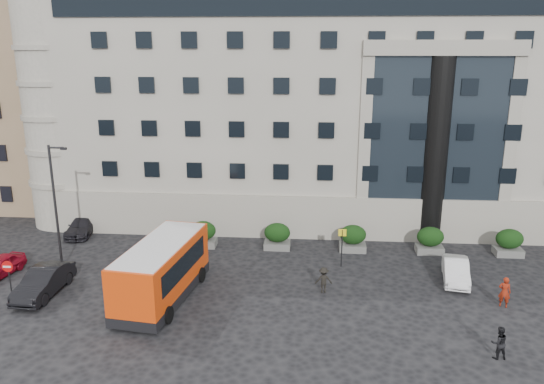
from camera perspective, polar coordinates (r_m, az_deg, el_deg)
The scene contains 22 objects.
ground at distance 30.16m, azimuth -2.81°, elevation -11.47°, with size 120.00×120.00×0.00m, color black.
civic_building at distance 48.91m, azimuth 7.47°, elevation 9.94°, with size 44.00×24.00×18.00m, color gray.
entrance_column at distance 38.56m, azimuth 17.12°, elevation 4.12°, with size 1.80×1.80×13.00m, color black.
apartment_near at distance 54.28m, azimuth -26.45°, elevation 10.09°, with size 14.00×14.00×20.00m, color #846A4D.
apartment_far at distance 71.53m, azimuth -21.30°, elevation 12.40°, with size 13.00×13.00×22.00m, color brown.
hedge_a at distance 37.49m, azimuth -7.41°, elevation -4.47°, with size 1.80×1.26×1.84m.
hedge_b at distance 36.80m, azimuth 0.56°, elevation -4.73°, with size 1.80×1.26×1.84m.
hedge_c at distance 36.83m, azimuth 8.69°, elevation -4.90°, with size 1.80×1.26×1.84m.
hedge_d at distance 37.59m, azimuth 16.65°, elevation -4.97°, with size 1.80×1.26×1.84m.
hedge_e at distance 39.04m, azimuth 24.15°, elevation -4.94°, with size 1.80×1.26×1.84m.
street_lamp at distance 34.71m, azimuth -22.20°, elevation -1.21°, with size 1.16×0.18×8.00m.
bus_stop_sign at distance 33.87m, azimuth 7.54°, elevation -5.26°, with size 0.50×0.08×2.52m.
no_entry_sign at distance 32.78m, azimuth -26.50°, elevation -7.73°, with size 0.64×0.16×2.32m.
minibus at distance 30.09m, azimuth -11.77°, elevation -8.08°, with size 3.74×8.12×3.26m.
red_truck at distance 50.22m, azimuth -17.35°, elevation 0.75°, with size 2.78×5.43×2.84m.
parked_car_b at distance 33.02m, azimuth -23.35°, elevation -8.85°, with size 1.62×4.64×1.53m, color black.
parked_car_c at distance 42.13m, azimuth -19.76°, elevation -3.47°, with size 1.72×4.24×1.23m, color black.
parked_car_d at distance 48.77m, azimuth -19.62°, elevation -0.84°, with size 2.23×4.83×1.34m, color black.
white_taxi at distance 33.87m, azimuth 19.16°, elevation -7.99°, with size 1.40×4.01×1.32m, color white.
pedestrian_a at distance 31.59m, azimuth 23.73°, elevation -9.82°, with size 0.63×0.41×1.72m, color maroon.
pedestrian_b at distance 26.77m, azimuth 23.22°, elevation -14.66°, with size 0.76×0.60×1.57m, color black.
pedestrian_c at distance 30.74m, azimuth 5.58°, elevation -9.40°, with size 0.99×0.57×1.53m, color black.
Camera 1 is at (3.55, -26.62, 13.72)m, focal length 35.00 mm.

